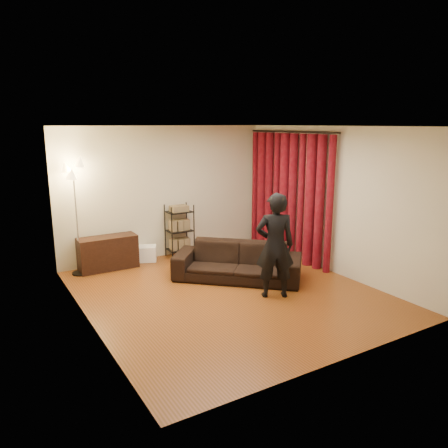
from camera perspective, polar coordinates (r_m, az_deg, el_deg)
floor at (r=7.33m, az=0.54°, el=-8.95°), size 5.00×5.00×0.00m
ceiling at (r=6.80m, az=0.59°, el=12.65°), size 5.00×5.00×0.00m
wall_back at (r=9.13m, az=-7.65°, el=4.13°), size 5.00×0.00×5.00m
wall_front at (r=5.04m, az=15.56°, el=-3.53°), size 5.00×0.00×5.00m
wall_left at (r=6.11m, az=-17.77°, el=-0.81°), size 0.00×5.00×5.00m
wall_right at (r=8.32m, az=13.93°, el=2.99°), size 0.00×5.00×5.00m
curtain_rod at (r=8.97m, az=8.76°, el=11.83°), size 0.04×2.65×0.04m
curtain at (r=9.07m, az=8.38°, el=3.57°), size 0.22×2.65×2.55m
sofa at (r=7.84m, az=1.77°, el=-4.94°), size 2.24×2.15×0.65m
person at (r=6.97m, az=6.67°, el=-2.82°), size 0.74×0.64×1.70m
media_cabinet at (r=8.67m, az=-14.92°, el=-3.66°), size 1.10×0.42×0.64m
storage_boxes at (r=9.03m, az=-10.03°, el=-3.81°), size 0.48×0.44×0.32m
wire_shelf at (r=9.17m, az=-5.83°, el=-0.87°), size 0.60×0.53×1.11m
floor_lamp at (r=8.36m, az=-18.70°, el=0.61°), size 0.42×0.42×2.09m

